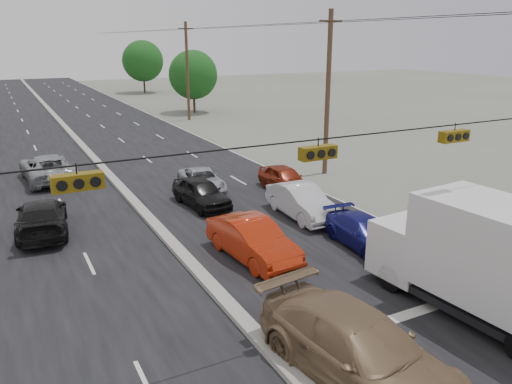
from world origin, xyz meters
TOP-DOWN VIEW (x-y plane):
  - ground at (0.00, 0.00)m, footprint 200.00×200.00m
  - road_surface at (0.00, 30.00)m, footprint 20.00×160.00m
  - center_median at (0.00, 30.00)m, footprint 0.50×160.00m
  - utility_pole_right_b at (12.50, 15.00)m, footprint 1.60×0.30m
  - utility_pole_right_c at (12.50, 40.00)m, footprint 1.60×0.30m
  - traffic_signals at (1.40, 0.00)m, footprint 25.00×0.30m
  - tree_right_mid at (15.00, 45.00)m, footprint 5.60×5.60m
  - tree_right_far at (16.00, 70.00)m, footprint 6.40×6.40m
  - box_truck at (6.71, -1.47)m, footprint 3.09×7.50m
  - tan_sedan at (1.40, -2.24)m, footprint 3.32×6.41m
  - red_sedan at (2.39, 5.47)m, footprint 2.09×4.92m
  - queue_car_a at (3.00, 12.44)m, footprint 2.10×4.42m
  - queue_car_b at (6.70, 8.67)m, footprint 1.82×4.76m
  - queue_car_c at (4.03, 14.97)m, footprint 2.55×4.63m
  - queue_car_d at (7.00, 4.35)m, footprint 2.09×4.48m
  - queue_car_e at (8.18, 12.79)m, footprint 1.79×4.21m
  - oncoming_near at (-4.62, 12.23)m, footprint 2.64×5.36m
  - oncoming_far at (-3.47, 21.30)m, footprint 3.04×5.95m

SIDE VIEW (x-z plane):
  - ground at x=0.00m, z-range 0.00..0.00m
  - road_surface at x=0.00m, z-range -0.01..0.01m
  - center_median at x=0.00m, z-range 0.00..0.20m
  - queue_car_c at x=4.03m, z-range 0.00..1.23m
  - queue_car_d at x=7.00m, z-range 0.00..1.26m
  - queue_car_e at x=8.18m, z-range 0.00..1.42m
  - queue_car_a at x=3.00m, z-range 0.00..1.46m
  - oncoming_near at x=-4.62m, z-range 0.00..1.50m
  - queue_car_b at x=6.70m, z-range 0.00..1.55m
  - red_sedan at x=2.39m, z-range 0.00..1.58m
  - oncoming_far at x=-3.47m, z-range 0.00..1.61m
  - tan_sedan at x=1.40m, z-range 0.00..1.78m
  - box_truck at x=6.71m, z-range 0.05..3.77m
  - tree_right_mid at x=15.00m, z-range 0.77..7.91m
  - tree_right_far at x=16.00m, z-range 0.88..9.04m
  - utility_pole_right_b at x=12.50m, z-range 0.11..10.11m
  - utility_pole_right_c at x=12.50m, z-range 0.11..10.11m
  - traffic_signals at x=1.40m, z-range 5.22..5.77m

